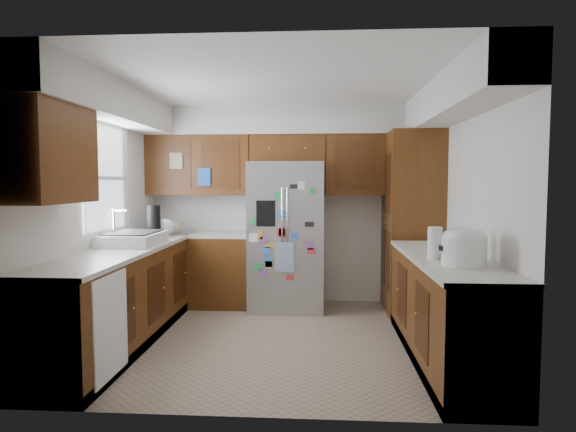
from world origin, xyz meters
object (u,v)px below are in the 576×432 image
object	(u,v)px
pantry	(411,223)
fridge	(287,236)
rice_cooker	(464,246)
paper_towel	(435,243)

from	to	relation	value
pantry	fridge	size ratio (longest dim) A/B	1.19
pantry	fridge	distance (m)	1.51
pantry	rice_cooker	world-z (taller)	pantry
pantry	paper_towel	bearing A→B (deg)	-94.62
paper_towel	pantry	bearing A→B (deg)	85.38
rice_cooker	paper_towel	size ratio (longest dim) A/B	1.29
pantry	fridge	world-z (taller)	pantry
fridge	paper_towel	distance (m)	2.28
pantry	paper_towel	size ratio (longest dim) A/B	8.06
pantry	paper_towel	world-z (taller)	pantry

